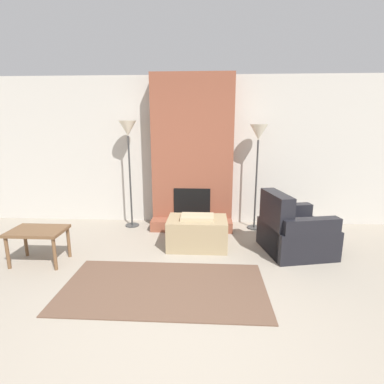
% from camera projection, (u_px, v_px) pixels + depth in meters
% --- Properties ---
extents(ground_plane, '(24.00, 24.00, 0.00)m').
position_uv_depth(ground_plane, '(174.00, 341.00, 2.54)').
color(ground_plane, gray).
extents(wall_back, '(7.89, 0.06, 2.60)m').
position_uv_depth(wall_back, '(193.00, 152.00, 5.36)').
color(wall_back, '#BCB7AD').
rests_on(wall_back, ground_plane).
extents(fireplace, '(1.38, 0.63, 2.60)m').
position_uv_depth(fireplace, '(192.00, 157.00, 5.17)').
color(fireplace, brown).
rests_on(fireplace, ground_plane).
extents(ottoman, '(0.87, 0.57, 0.49)m').
position_uv_depth(ottoman, '(197.00, 232.00, 4.41)').
color(ottoman, '#998460').
rests_on(ottoman, ground_plane).
extents(armchair, '(1.02, 1.02, 0.87)m').
position_uv_depth(armchair, '(292.00, 233.00, 4.24)').
color(armchair, black).
rests_on(armchair, ground_plane).
extents(side_table, '(0.69, 0.46, 0.46)m').
position_uv_depth(side_table, '(38.00, 234.00, 3.88)').
color(side_table, brown).
rests_on(side_table, ground_plane).
extents(floor_lamp_left, '(0.29, 0.29, 1.84)m').
position_uv_depth(floor_lamp_left, '(128.00, 136.00, 5.02)').
color(floor_lamp_left, '#333333').
rests_on(floor_lamp_left, ground_plane).
extents(floor_lamp_right, '(0.29, 0.29, 1.78)m').
position_uv_depth(floor_lamp_right, '(258.00, 140.00, 4.92)').
color(floor_lamp_right, '#333333').
rests_on(floor_lamp_right, ground_plane).
extents(area_rug, '(2.27, 1.19, 0.01)m').
position_uv_depth(area_rug, '(164.00, 287.00, 3.35)').
color(area_rug, brown).
rests_on(area_rug, ground_plane).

